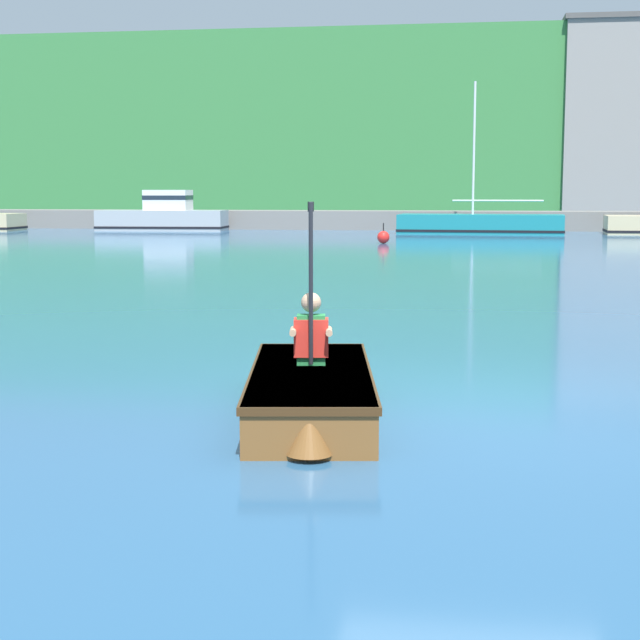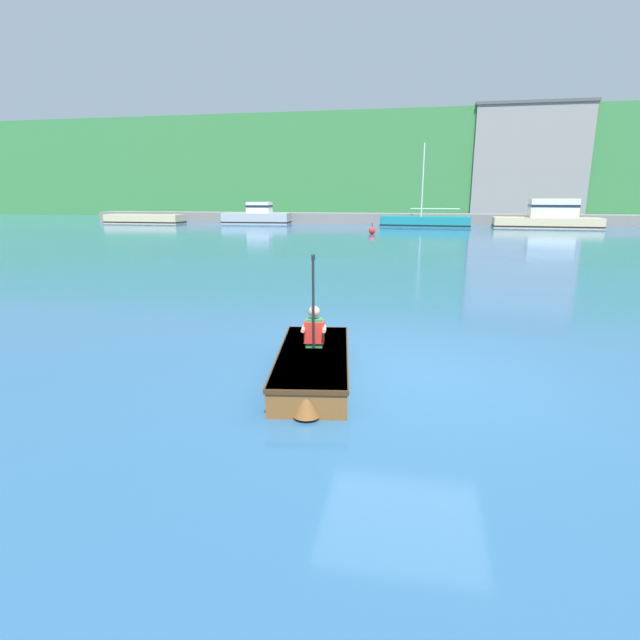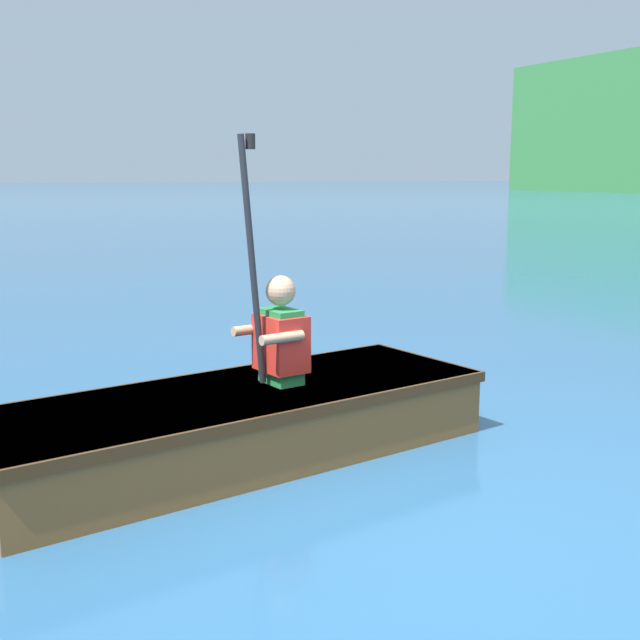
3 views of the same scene
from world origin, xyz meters
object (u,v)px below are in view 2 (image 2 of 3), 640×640
at_px(moored_boat_dock_west_end, 145,219).
at_px(rowboat_foreground, 313,364).
at_px(moored_boat_dock_east_inner, 425,222).
at_px(moored_boat_dock_center_far, 257,216).
at_px(moored_boat_dock_center_near, 549,217).
at_px(channel_buoy, 372,231).
at_px(person_paddler, 314,328).

bearing_deg(moored_boat_dock_west_end, rowboat_foreground, -56.93).
bearing_deg(moored_boat_dock_east_inner, moored_boat_dock_center_far, 175.68).
xyz_separation_m(moored_boat_dock_west_end, moored_boat_dock_center_near, (34.39, 0.44, 0.45)).
xyz_separation_m(moored_boat_dock_west_end, channel_buoy, (21.43, -8.61, -0.15)).
xyz_separation_m(moored_boat_dock_center_far, moored_boat_dock_east_inner, (14.71, -1.11, -0.28)).
bearing_deg(rowboat_foreground, moored_boat_dock_east_inner, 87.15).
xyz_separation_m(moored_boat_dock_center_far, rowboat_foreground, (12.93, -36.85, -0.46)).
bearing_deg(moored_boat_dock_center_far, moored_boat_dock_center_near, -1.99).
bearing_deg(rowboat_foreground, moored_boat_dock_center_near, 72.67).
relative_size(moored_boat_dock_center_near, moored_boat_dock_east_inner, 1.11).
bearing_deg(rowboat_foreground, person_paddler, 98.66).
distance_m(moored_boat_dock_center_near, rowboat_foreground, 37.73).
relative_size(moored_boat_dock_center_far, rowboat_foreground, 2.04).
height_order(moored_boat_dock_center_far, moored_boat_dock_east_inner, moored_boat_dock_east_inner).
xyz_separation_m(moored_boat_dock_center_near, person_paddler, (-11.28, -35.71, -0.16)).
xyz_separation_m(moored_boat_dock_east_inner, rowboat_foreground, (-1.78, -35.74, -0.18)).
distance_m(moored_boat_dock_west_end, moored_boat_dock_center_near, 34.40).
relative_size(rowboat_foreground, channel_buoy, 4.14).
relative_size(moored_boat_dock_center_far, person_paddler, 4.43).
bearing_deg(moored_boat_dock_center_far, rowboat_foreground, -70.67).
bearing_deg(moored_boat_dock_east_inner, person_paddler, -92.95).
bearing_deg(person_paddler, moored_boat_dock_east_inner, 87.05).
distance_m(moored_boat_dock_west_end, person_paddler, 42.16).
distance_m(moored_boat_dock_west_end, channel_buoy, 23.10).
height_order(moored_boat_dock_west_end, person_paddler, person_paddler).
distance_m(moored_boat_dock_west_end, moored_boat_dock_center_far, 10.31).
relative_size(moored_boat_dock_west_end, channel_buoy, 9.86).
relative_size(moored_boat_dock_center_near, rowboat_foreground, 2.71).
bearing_deg(moored_boat_dock_center_near, moored_boat_dock_east_inner, -178.37).
bearing_deg(person_paddler, moored_boat_dock_center_far, 109.42).
distance_m(moored_boat_dock_center_far, rowboat_foreground, 39.06).
bearing_deg(moored_boat_dock_east_inner, rowboat_foreground, -92.85).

